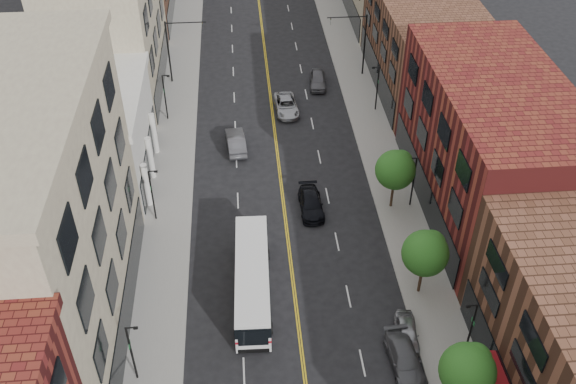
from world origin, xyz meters
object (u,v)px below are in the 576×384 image
object	(u,v)px
car_parked_mid	(405,359)
car_parked_far	(407,332)
car_lane_a	(311,203)
car_lane_behind	(236,141)
car_lane_c	(318,80)
car_lane_b	(286,105)
city_bus	(252,278)

from	to	relation	value
car_parked_mid	car_parked_far	size ratio (longest dim) A/B	1.29
car_lane_a	car_parked_far	bearing A→B (deg)	-71.85
car_lane_behind	car_lane_c	size ratio (longest dim) A/B	1.10
car_lane_a	car_lane_b	size ratio (longest dim) A/B	0.93
car_lane_behind	car_lane_c	bearing A→B (deg)	-133.74
car_parked_mid	car_lane_c	bearing A→B (deg)	87.52
car_lane_behind	car_lane_b	distance (m)	8.50
city_bus	car_lane_b	world-z (taller)	city_bus
city_bus	car_lane_c	world-z (taller)	city_bus
car_lane_c	car_lane_behind	bearing A→B (deg)	-123.32
car_lane_c	car_parked_mid	bearing A→B (deg)	-82.42
car_lane_a	car_lane_c	xyz separation A→B (m)	(3.19, 21.57, 0.07)
car_parked_far	car_lane_behind	bearing A→B (deg)	120.60
car_lane_b	car_lane_a	bearing A→B (deg)	-90.75
car_lane_b	car_lane_c	world-z (taller)	car_lane_c
car_parked_far	car_lane_c	bearing A→B (deg)	98.56
city_bus	car_lane_behind	size ratio (longest dim) A/B	2.29
city_bus	car_parked_far	distance (m)	11.71
car_parked_mid	car_lane_c	size ratio (longest dim) A/B	1.07
city_bus	car_lane_a	distance (m)	10.85
car_parked_far	car_lane_behind	size ratio (longest dim) A/B	0.76
car_lane_a	car_parked_mid	bearing A→B (deg)	-76.46
car_parked_mid	car_lane_b	world-z (taller)	car_lane_b
car_lane_a	city_bus	bearing A→B (deg)	-121.39
car_parked_far	car_lane_a	bearing A→B (deg)	115.00
car_parked_far	car_lane_a	world-z (taller)	car_lane_a
car_parked_mid	car_lane_behind	distance (m)	28.63
car_lane_a	car_lane_b	xyz separation A→B (m)	(-0.81, 16.42, 0.02)
car_parked_far	car_lane_behind	world-z (taller)	car_lane_behind
car_parked_far	car_lane_behind	xyz separation A→B (m)	(-11.37, 24.31, 0.18)
car_lane_behind	car_lane_a	bearing A→B (deg)	117.67
car_parked_mid	car_parked_far	distance (m)	2.35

